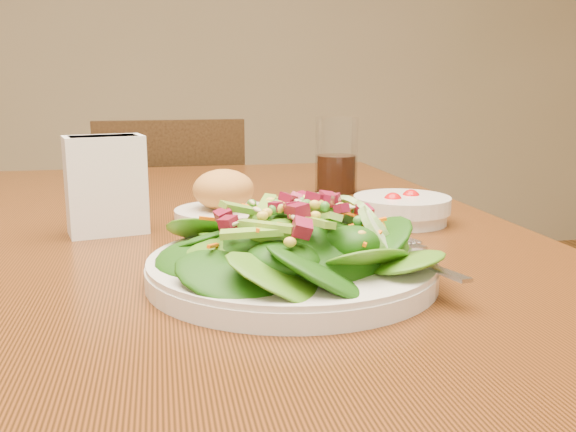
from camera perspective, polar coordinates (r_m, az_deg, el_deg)
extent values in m
cube|color=#622E10|center=(0.91, -7.24, -2.59)|extent=(0.90, 1.40, 0.04)
cylinder|color=#35230F|center=(1.67, -22.31, -10.13)|extent=(0.07, 0.07, 0.71)
cylinder|color=#35230F|center=(1.70, 4.84, -8.86)|extent=(0.07, 0.07, 0.71)
cube|color=#35230F|center=(1.92, -10.25, -4.92)|extent=(0.41, 0.41, 0.04)
cylinder|color=#35230F|center=(2.16, -5.68, -8.80)|extent=(0.04, 0.04, 0.39)
cylinder|color=#35230F|center=(2.15, -14.84, -9.26)|extent=(0.04, 0.04, 0.39)
cylinder|color=#35230F|center=(1.85, -4.35, -12.49)|extent=(0.04, 0.04, 0.39)
cylinder|color=#35230F|center=(1.83, -15.20, -13.06)|extent=(0.04, 0.04, 0.39)
cube|color=#35230F|center=(1.68, -10.26, 0.96)|extent=(0.38, 0.04, 0.43)
cylinder|color=silver|center=(0.68, 0.33, -4.93)|extent=(0.31, 0.31, 0.02)
ellipsoid|color=black|center=(0.67, 0.34, -2.26)|extent=(0.21, 0.21, 0.05)
cube|color=silver|center=(0.69, 11.54, -3.82)|extent=(0.05, 0.18, 0.01)
cylinder|color=silver|center=(0.99, -5.71, 0.22)|extent=(0.15, 0.15, 0.02)
ellipsoid|color=#CD8D3E|center=(0.98, -5.76, 2.40)|extent=(0.09, 0.09, 0.06)
cylinder|color=silver|center=(0.96, 10.07, 0.59)|extent=(0.14, 0.14, 0.04)
sphere|color=red|center=(0.98, 10.86, 1.45)|extent=(0.03, 0.03, 0.03)
sphere|color=red|center=(0.95, 9.30, 1.16)|extent=(0.03, 0.03, 0.03)
cylinder|color=silver|center=(1.21, 4.33, 5.40)|extent=(0.08, 0.08, 0.14)
cylinder|color=black|center=(1.21, 4.30, 3.76)|extent=(0.07, 0.07, 0.07)
cube|color=white|center=(0.91, -15.88, 2.65)|extent=(0.11, 0.08, 0.13)
cube|color=white|center=(0.91, -15.91, 3.29)|extent=(0.10, 0.06, 0.11)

